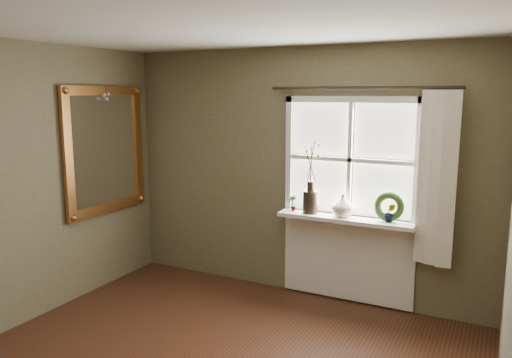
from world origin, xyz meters
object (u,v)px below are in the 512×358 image
object	(u,v)px
wreath	(389,210)
cream_vase	(343,206)
dark_jug	(310,202)
gilt_mirror	(105,150)

from	to	relation	value
wreath	cream_vase	bearing A→B (deg)	-174.74
dark_jug	cream_vase	size ratio (longest dim) A/B	1.03
dark_jug	cream_vase	world-z (taller)	dark_jug
gilt_mirror	dark_jug	bearing A→B (deg)	16.11
cream_vase	wreath	world-z (taller)	wreath
dark_jug	gilt_mirror	world-z (taller)	gilt_mirror
gilt_mirror	wreath	bearing A→B (deg)	12.69
wreath	gilt_mirror	xyz separation A→B (m)	(-2.93, -0.66, 0.49)
cream_vase	wreath	bearing A→B (deg)	5.15
dark_jug	gilt_mirror	xyz separation A→B (m)	(-2.15, -0.62, 0.49)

